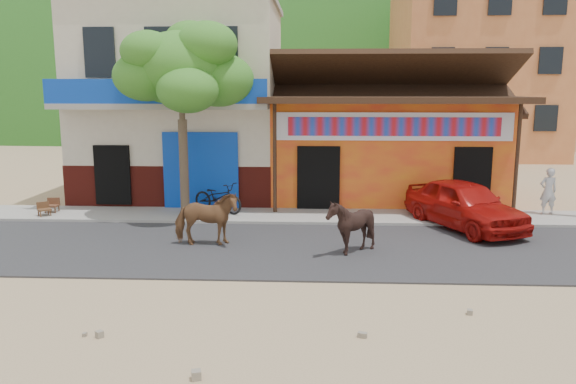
% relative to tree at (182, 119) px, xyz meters
% --- Properties ---
extents(ground, '(120.00, 120.00, 0.00)m').
position_rel_tree_xyz_m(ground, '(4.60, -5.80, -3.12)').
color(ground, '#9E825B').
rests_on(ground, ground).
extents(road, '(60.00, 5.00, 0.04)m').
position_rel_tree_xyz_m(road, '(4.60, -3.30, -3.10)').
color(road, '#28282B').
rests_on(road, ground).
extents(sidewalk, '(60.00, 2.00, 0.12)m').
position_rel_tree_xyz_m(sidewalk, '(4.60, 0.20, -3.06)').
color(sidewalk, gray).
rests_on(sidewalk, ground).
extents(dance_club, '(8.00, 6.00, 3.60)m').
position_rel_tree_xyz_m(dance_club, '(6.60, 4.20, -1.32)').
color(dance_club, orange).
rests_on(dance_club, ground).
extents(cafe_building, '(7.00, 6.00, 7.00)m').
position_rel_tree_xyz_m(cafe_building, '(-0.90, 4.20, 0.38)').
color(cafe_building, beige).
rests_on(cafe_building, ground).
extents(apartment_front, '(9.00, 9.00, 12.00)m').
position_rel_tree_xyz_m(apartment_front, '(13.60, 18.20, 2.88)').
color(apartment_front, '#CC723F').
rests_on(apartment_front, ground).
extents(hillside, '(100.00, 40.00, 24.00)m').
position_rel_tree_xyz_m(hillside, '(4.60, 64.20, 8.88)').
color(hillside, '#194C14').
rests_on(hillside, ground).
extents(tree, '(3.00, 3.00, 6.00)m').
position_rel_tree_xyz_m(tree, '(0.00, 0.00, 0.00)').
color(tree, '#2D721E').
rests_on(tree, sidewalk).
extents(cow_tan, '(1.72, 0.87, 1.41)m').
position_rel_tree_xyz_m(cow_tan, '(1.28, -3.17, -2.37)').
color(cow_tan, brown).
rests_on(cow_tan, road).
extents(cow_dark, '(1.28, 1.14, 1.39)m').
position_rel_tree_xyz_m(cow_dark, '(4.98, -3.72, -2.38)').
color(cow_dark, black).
rests_on(cow_dark, road).
extents(red_car, '(3.25, 4.50, 1.42)m').
position_rel_tree_xyz_m(red_car, '(8.42, -1.00, -2.37)').
color(red_car, '#A50F0B').
rests_on(red_car, road).
extents(scooter, '(1.96, 1.48, 0.98)m').
position_rel_tree_xyz_m(scooter, '(0.97, 0.42, -2.51)').
color(scooter, black).
rests_on(scooter, sidewalk).
extents(pedestrian, '(0.56, 0.39, 1.48)m').
position_rel_tree_xyz_m(pedestrian, '(11.46, 0.67, -2.26)').
color(pedestrian, silver).
rests_on(pedestrian, sidewalk).
extents(cafe_chair_left, '(0.41, 0.41, 0.84)m').
position_rel_tree_xyz_m(cafe_chair_left, '(-4.40, 0.19, -2.58)').
color(cafe_chair_left, '#472B17').
rests_on(cafe_chair_left, sidewalk).
extents(cafe_chair_right, '(0.52, 0.52, 0.79)m').
position_rel_tree_xyz_m(cafe_chair_right, '(-4.40, -0.33, -2.60)').
color(cafe_chair_right, '#4E291A').
rests_on(cafe_chair_right, sidewalk).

